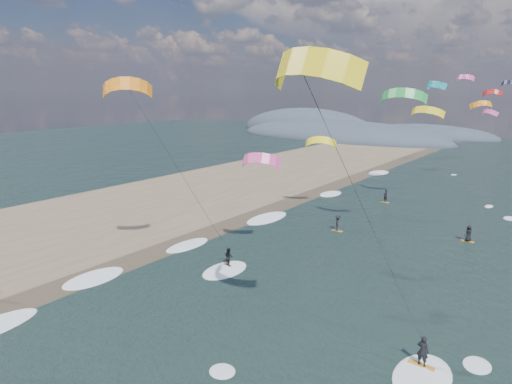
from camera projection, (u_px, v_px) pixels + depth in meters
The scene contains 8 objects.
sand_strip at pixel (60, 231), 42.14m from camera, with size 26.00×240.00×0.00m, color brown.
wet_sand_strip at pixel (135, 260), 34.99m from camera, with size 3.00×240.00×0.00m, color #382D23.
coastal_hills at pixel (335, 135), 129.67m from camera, with size 80.00×41.00×15.00m.
kitesurfer_near_a at pixel (329, 140), 17.00m from camera, with size 7.70×8.51×15.65m.
kitesurfer_near_b at pixel (164, 153), 29.82m from camera, with size 6.72×8.96×14.96m.
far_kitesurfers at pixel (386, 220), 43.16m from camera, with size 12.38×14.30×1.61m.
bg_kite_field at pixel (443, 101), 56.83m from camera, with size 13.83×78.89×8.55m.
shoreline_surf at pixel (188, 247), 37.92m from camera, with size 2.40×79.40×0.11m.
Camera 1 is at (15.87, -9.74, 13.69)m, focal length 30.00 mm.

